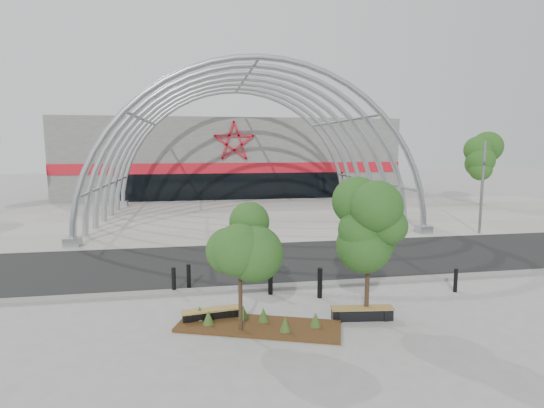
{
  "coord_description": "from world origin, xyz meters",
  "views": [
    {
      "loc": [
        -3.27,
        -15.28,
        5.33
      ],
      "look_at": [
        0.0,
        4.0,
        2.6
      ],
      "focal_mm": 28.0,
      "sensor_mm": 36.0,
      "label": 1
    }
  ],
  "objects": [
    {
      "name": "bg_tree_1",
      "position": [
        21.0,
        18.0,
        4.25
      ],
      "size": [
        2.7,
        2.7,
        5.91
      ],
      "color": "black",
      "rests_on": "ground"
    },
    {
      "name": "vault_canopy",
      "position": [
        0.0,
        15.5,
        0.02
      ],
      "size": [
        20.8,
        15.8,
        20.36
      ],
      "color": "#A1A6AC",
      "rests_on": "ground"
    },
    {
      "name": "signal_pole",
      "position": [
        13.24,
        7.33,
        2.91
      ],
      "size": [
        0.39,
        0.77,
        5.57
      ],
      "color": "slate",
      "rests_on": "ground"
    },
    {
      "name": "bench_0",
      "position": [
        -3.04,
        -2.79,
        0.18
      ],
      "size": [
        1.8,
        0.62,
        0.37
      ],
      "color": "black",
      "rests_on": "ground"
    },
    {
      "name": "planting_bed",
      "position": [
        -1.73,
        -3.5,
        0.12
      ],
      "size": [
        5.0,
        2.96,
        0.51
      ],
      "color": "#3B250D",
      "rests_on": "ground"
    },
    {
      "name": "bench_1",
      "position": [
        1.54,
        -3.49,
        0.19
      ],
      "size": [
        1.94,
        0.64,
        0.4
      ],
      "color": "black",
      "rests_on": "ground"
    },
    {
      "name": "bollard_0",
      "position": [
        -4.31,
        -0.06,
        0.47
      ],
      "size": [
        0.15,
        0.15,
        0.94
      ],
      "primitive_type": "cylinder",
      "color": "black",
      "rests_on": "ground"
    },
    {
      "name": "bollard_1",
      "position": [
        -3.78,
        0.33,
        0.46
      ],
      "size": [
        0.15,
        0.15,
        0.92
      ],
      "primitive_type": "cylinder",
      "color": "black",
      "rests_on": "ground"
    },
    {
      "name": "kerb",
      "position": [
        0.0,
        -0.25,
        0.06
      ],
      "size": [
        60.0,
        0.5,
        0.12
      ],
      "primitive_type": "cube",
      "color": "slate",
      "rests_on": "ground"
    },
    {
      "name": "ground",
      "position": [
        0.0,
        0.0,
        0.0
      ],
      "size": [
        140.0,
        140.0,
        0.0
      ],
      "primitive_type": "plane",
      "color": "gray",
      "rests_on": "ground"
    },
    {
      "name": "bollard_4",
      "position": [
        5.83,
        -1.7,
        0.43
      ],
      "size": [
        0.14,
        0.14,
        0.87
      ],
      "primitive_type": "cylinder",
      "color": "black",
      "rests_on": "ground"
    },
    {
      "name": "road",
      "position": [
        0.0,
        3.5,
        0.01
      ],
      "size": [
        140.0,
        7.0,
        0.02
      ],
      "primitive_type": "cube",
      "color": "black",
      "rests_on": "ground"
    },
    {
      "name": "bollard_3",
      "position": [
        0.78,
        -1.45,
        0.54
      ],
      "size": [
        0.17,
        0.17,
        1.07
      ],
      "primitive_type": "cylinder",
      "color": "black",
      "rests_on": "ground"
    },
    {
      "name": "arena_building",
      "position": [
        0.0,
        33.45,
        3.99
      ],
      "size": [
        34.0,
        15.24,
        8.0
      ],
      "color": "slate",
      "rests_on": "ground"
    },
    {
      "name": "forecourt",
      "position": [
        0.0,
        15.5,
        0.02
      ],
      "size": [
        60.0,
        17.0,
        0.04
      ],
      "primitive_type": "cube",
      "color": "#A7A297",
      "rests_on": "ground"
    },
    {
      "name": "bollard_2",
      "position": [
        -0.87,
        -0.8,
        0.53
      ],
      "size": [
        0.17,
        0.17,
        1.06
      ],
      "primitive_type": "cylinder",
      "color": "black",
      "rests_on": "ground"
    },
    {
      "name": "street_tree_1",
      "position": [
        1.7,
        -3.43,
        2.91
      ],
      "size": [
        1.71,
        1.71,
        4.05
      ],
      "color": "black",
      "rests_on": "ground"
    },
    {
      "name": "street_tree_0",
      "position": [
        -2.22,
        -3.76,
        2.61
      ],
      "size": [
        1.59,
        1.59,
        3.64
      ],
      "color": "black",
      "rests_on": "ground"
    }
  ]
}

